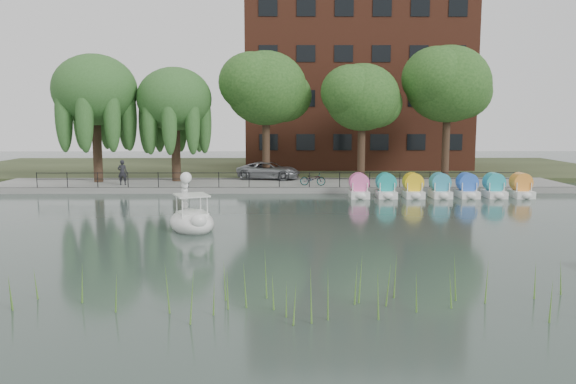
{
  "coord_description": "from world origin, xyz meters",
  "views": [
    {
      "loc": [
        0.26,
        -23.64,
        4.97
      ],
      "look_at": [
        0.5,
        4.0,
        1.3
      ],
      "focal_mm": 35.0,
      "sensor_mm": 36.0,
      "label": 1
    }
  ],
  "objects_px": {
    "bicycle": "(313,178)",
    "pedestrian": "(122,171)",
    "swan_boat": "(191,217)",
    "minivan": "(269,169)"
  },
  "relations": [
    {
      "from": "pedestrian",
      "to": "swan_boat",
      "type": "xyz_separation_m",
      "value": [
        6.86,
        -13.42,
        -0.84
      ]
    },
    {
      "from": "bicycle",
      "to": "pedestrian",
      "type": "distance_m",
      "value": 12.98
    },
    {
      "from": "bicycle",
      "to": "pedestrian",
      "type": "relative_size",
      "value": 0.87
    },
    {
      "from": "bicycle",
      "to": "minivan",
      "type": "bearing_deg",
      "value": 45.07
    },
    {
      "from": "pedestrian",
      "to": "swan_boat",
      "type": "height_order",
      "value": "swan_boat"
    },
    {
      "from": "swan_boat",
      "to": "pedestrian",
      "type": "bearing_deg",
      "value": 94.63
    },
    {
      "from": "minivan",
      "to": "swan_boat",
      "type": "xyz_separation_m",
      "value": [
        -3.04,
        -17.05,
        -0.6
      ]
    },
    {
      "from": "pedestrian",
      "to": "bicycle",
      "type": "bearing_deg",
      "value": 171.62
    },
    {
      "from": "minivan",
      "to": "swan_boat",
      "type": "height_order",
      "value": "swan_boat"
    },
    {
      "from": "minivan",
      "to": "bicycle",
      "type": "bearing_deg",
      "value": -129.36
    }
  ]
}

